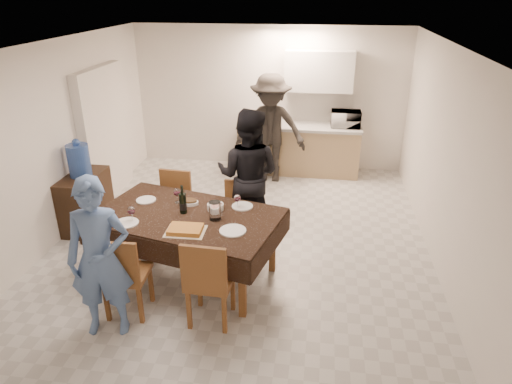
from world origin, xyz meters
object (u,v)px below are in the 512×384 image
water_pitcher (215,211)px  person_near (100,259)px  dining_table (187,218)px  wine_bottle (183,199)px  microwave (346,119)px  person_far (248,176)px  water_jug (79,160)px  savoury_tart (185,230)px  console (86,201)px  person_kitchen (270,129)px

water_pitcher → person_near: 1.35m
dining_table → wine_bottle: bearing=148.5°
microwave → person_far: size_ratio=0.28×
dining_table → wine_bottle: size_ratio=6.79×
water_jug → microwave: (3.70, 2.59, 0.03)m
water_jug → wine_bottle: (1.75, -0.92, -0.04)m
wine_bottle → microwave: size_ratio=0.66×
dining_table → water_pitcher: size_ratio=11.01×
water_jug → microwave: size_ratio=0.87×
water_pitcher → savoury_tart: (-0.25, -0.33, -0.08)m
microwave → person_near: size_ratio=0.31×
water_pitcher → person_far: size_ratio=0.12×
water_pitcher → person_far: bearing=79.7°
person_near → wine_bottle: bearing=52.6°
wine_bottle → person_far: 1.17m
dining_table → person_far: size_ratio=1.27×
water_jug → wine_bottle: 1.98m
water_jug → microwave: water_jug is taller
wine_bottle → person_near: (-0.50, -1.10, -0.15)m
wine_bottle → water_jug: bearing=152.2°
water_jug → person_far: size_ratio=0.25×
console → microwave: (3.70, 2.59, 0.65)m
water_pitcher → person_far: 1.12m
person_far → person_kitchen: bearing=-83.9°
dining_table → wine_bottle: wine_bottle is taller
console → water_pitcher: water_pitcher is taller
microwave → person_far: 2.85m
console → microwave: bearing=35.0°
savoury_tart → person_kitchen: size_ratio=0.22×
console → person_kitchen: size_ratio=0.46×
console → water_jug: size_ratio=1.92×
console → person_near: size_ratio=0.52×
water_pitcher → savoury_tart: 0.42m
savoury_tart → person_near: person_near is taller
wine_bottle → person_far: size_ratio=0.19×
wine_bottle → water_pitcher: wine_bottle is taller
water_pitcher → water_jug: bearing=154.6°
console → water_jug: water_jug is taller
water_pitcher → console: bearing=154.6°
wine_bottle → person_near: person_near is taller
person_far → water_pitcher: bearing=87.3°
wine_bottle → person_near: 1.22m
dining_table → console: dining_table is taller
wine_bottle → water_pitcher: (0.40, -0.10, -0.07)m
water_jug → wine_bottle: water_jug is taller
savoury_tart → person_far: person_far is taller
person_near → savoury_tart: bearing=32.9°
person_near → water_jug: bearing=108.8°
wine_bottle → savoury_tart: wine_bottle is taller
person_kitchen → savoury_tart: bearing=-98.2°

